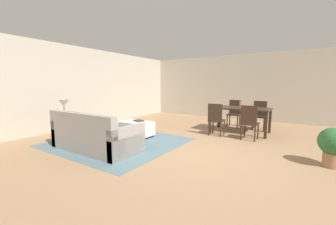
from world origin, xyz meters
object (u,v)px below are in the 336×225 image
Objects in this scene: side_table at (65,124)px; dining_chair_near_left at (216,118)px; couch at (95,137)px; book_on_ottoman at (139,121)px; ottoman_table at (135,128)px; dining_table at (240,110)px; dining_chair_near_right at (249,121)px; dining_chair_far_left at (234,112)px; vase_centerpiece at (241,104)px; dining_chair_far_right at (259,113)px; potted_plant at (333,144)px; table_lamp at (64,104)px.

dining_chair_near_left is at bearing 39.77° from side_table.
book_on_ottoman is (0.05, 1.43, 0.16)m from couch.
ottoman_table is 0.56× the size of dining_table.
dining_chair_far_left is (-0.85, 1.69, 0.00)m from dining_chair_near_right.
vase_centerpiece is (0.02, -0.04, 0.19)m from dining_table.
dining_chair_far_right is (0.82, -0.06, 0.00)m from dining_chair_far_left.
book_on_ottoman is at bearing 48.67° from ottoman_table.
side_table is 0.32× the size of dining_table.
dining_chair_far_left is 1.05m from vase_centerpiece.
dining_table is 0.96m from dining_chair_near_right.
dining_chair_far_right is (0.43, 0.79, -0.15)m from dining_table.
dining_chair_near_left is 0.97m from vase_centerpiece.
dining_table is (3.58, 3.42, 0.24)m from side_table.
dining_chair_near_right reaches higher than dining_table.
vase_centerpiece is (3.60, 3.38, 0.43)m from side_table.
dining_chair_near_right is (0.45, -0.84, -0.15)m from dining_table.
dining_table is at bearing 57.22° from couch.
dining_chair_far_left is at bearing 58.36° from book_on_ottoman.
dining_chair_near_right reaches higher than couch.
book_on_ottoman reaches higher than ottoman_table.
book_on_ottoman is (-1.76, -1.28, -0.07)m from dining_chair_near_left.
dining_table reaches higher than book_on_ottoman.
dining_chair_near_left is (1.81, 2.70, 0.22)m from couch.
dining_chair_near_right reaches higher than potted_plant.
couch is 4.20m from vase_centerpiece.
dining_table is 0.95m from dining_chair_near_left.
dining_chair_far_left is at bearing 131.61° from potted_plant.
dining_table is 2.83m from potted_plant.
dining_chair_near_left is 2.75m from potted_plant.
vase_centerpiece reaches higher than dining_chair_far_right.
book_on_ottoman is at bearing 87.86° from couch.
dining_chair_far_right is 3.17m from potted_plant.
dining_chair_near_right is at bearing -61.73° from vase_centerpiece.
dining_table is (3.58, 3.42, -0.29)m from table_lamp.
dining_chair_near_right is at bearing 32.62° from side_table.
dining_chair_near_right is 4.38× the size of vase_centerpiece.
table_lamp is at bearing -136.84° from vase_centerpiece.
dining_chair_near_left and dining_chair_far_right have the same top height.
dining_chair_far_left is (-0.40, 0.85, -0.15)m from dining_table.
couch is 2.21× the size of dining_chair_near_right.
ottoman_table is 1.03× the size of dining_chair_far_left.
dining_chair_far_right is at bearing 90.77° from dining_chair_near_right.
potted_plant is at bearing -48.39° from dining_chair_far_left.
dining_chair_far_right is at bearing 58.02° from couch.
couch reaches higher than potted_plant.
vase_centerpiece reaches higher than potted_plant.
table_lamp is 5.83m from dining_chair_far_right.
dining_chair_near_left reaches higher than ottoman_table.
table_lamp is 0.31× the size of dining_table.
couch is at bearing -121.98° from dining_chair_far_right.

